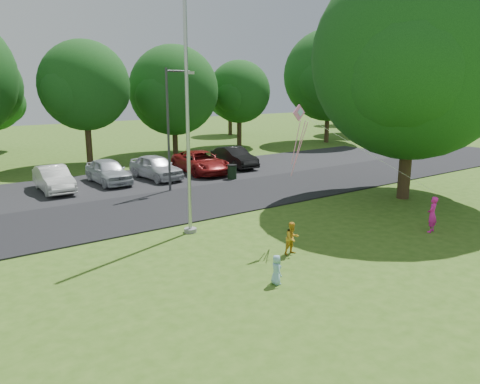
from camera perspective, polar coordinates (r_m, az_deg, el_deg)
ground at (r=17.20m, az=12.79°, el=-6.89°), size 120.00×120.00×0.00m
park_road at (r=23.81m, az=-3.53°, el=-0.88°), size 60.00×6.00×0.06m
parking_strip at (r=29.39m, az=-10.30°, el=1.64°), size 42.00×7.00×0.06m
flagpole at (r=17.95m, az=-6.39°, el=7.86°), size 0.50×0.50×10.00m
street_lamp at (r=25.44m, az=-8.31°, el=8.86°), size 1.84×0.46×6.57m
trash_can at (r=28.61m, az=-0.98°, el=2.43°), size 0.59×0.59×0.93m
big_tree at (r=24.76m, az=20.44°, el=14.46°), size 10.30×9.81×11.87m
tree_row at (r=37.47m, az=-14.33°, el=12.65°), size 64.35×11.94×10.88m
horizon_trees at (r=47.39m, az=-15.79°, el=10.89°), size 77.46×7.20×7.02m
parked_cars at (r=29.46m, az=-9.39°, el=3.16°), size 13.79×5.24×1.45m
woman at (r=20.03m, az=22.38°, el=-2.54°), size 0.60×0.48×1.45m
child_yellow at (r=16.30m, az=6.38°, el=-5.62°), size 0.56×0.44×1.15m
child_blue at (r=13.97m, az=4.45°, el=-9.42°), size 0.38×0.49×0.90m
kite at (r=17.11m, az=7.58°, el=7.92°), size 5.33×2.72×3.43m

